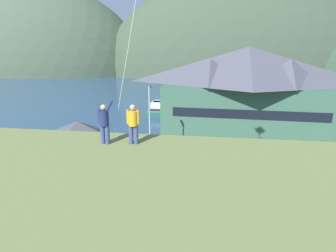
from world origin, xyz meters
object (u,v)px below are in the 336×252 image
(parked_car_mid_row_center, at_px, (293,168))
(parked_car_mid_row_near, at_px, (219,167))
(wharf_dock, at_px, (179,108))
(moored_boat_inner_slip, at_px, (157,109))
(storage_shed_near_lot, at_px, (80,150))
(parked_car_front_row_red, at_px, (308,217))
(person_companion, at_px, (133,123))
(harbor_lodge, at_px, (247,88))
(moored_boat_outer_mooring, at_px, (196,110))
(moored_boat_wharfside, at_px, (159,108))
(person_kite_flyer, at_px, (104,123))
(parked_car_mid_row_far, at_px, (188,196))
(parking_light_pole, at_px, (150,117))

(parked_car_mid_row_center, bearing_deg, parked_car_mid_row_near, -174.53)
(wharf_dock, relative_size, moored_boat_inner_slip, 1.61)
(parked_car_mid_row_near, bearing_deg, storage_shed_near_lot, -169.41)
(parked_car_front_row_red, bearing_deg, person_companion, -151.36)
(storage_shed_near_lot, relative_size, person_companion, 3.69)
(storage_shed_near_lot, bearing_deg, harbor_lodge, 47.33)
(harbor_lodge, distance_m, storage_shed_near_lot, 23.88)
(parked_car_front_row_red, bearing_deg, storage_shed_near_lot, 164.33)
(harbor_lodge, relative_size, wharf_dock, 1.75)
(moored_boat_outer_mooring, bearing_deg, parked_car_mid_row_center, -68.51)
(wharf_dock, bearing_deg, person_companion, -86.95)
(moored_boat_wharfside, bearing_deg, parked_car_mid_row_near, -68.95)
(parked_car_front_row_red, bearing_deg, moored_boat_outer_mooring, 104.77)
(moored_boat_outer_mooring, distance_m, person_kite_flyer, 39.06)
(person_kite_flyer, bearing_deg, moored_boat_inner_slip, 96.96)
(harbor_lodge, relative_size, storage_shed_near_lot, 3.67)
(parked_car_mid_row_far, distance_m, person_kite_flyer, 10.61)
(moored_boat_wharfside, relative_size, parked_car_front_row_red, 1.93)
(parked_car_mid_row_near, xyz_separation_m, parked_car_front_row_red, (5.37, -7.14, 0.00))
(harbor_lodge, height_order, parking_light_pole, harbor_lodge)
(moored_boat_outer_mooring, distance_m, parked_car_mid_row_near, 25.85)
(harbor_lodge, height_order, moored_boat_inner_slip, harbor_lodge)
(harbor_lodge, distance_m, parked_car_mid_row_center, 15.61)
(moored_boat_inner_slip, bearing_deg, wharf_dock, 38.72)
(moored_boat_outer_mooring, xyz_separation_m, parking_light_pole, (-3.84, -21.69, 3.73))
(parked_car_front_row_red, bearing_deg, harbor_lodge, 93.59)
(harbor_lodge, height_order, person_kite_flyer, harbor_lodge)
(moored_boat_wharfside, relative_size, parking_light_pole, 1.08)
(harbor_lodge, xyz_separation_m, parked_car_mid_row_near, (-3.97, -15.13, -5.16))
(harbor_lodge, height_order, parked_car_mid_row_near, harbor_lodge)
(parked_car_mid_row_far, distance_m, parking_light_pole, 11.16)
(storage_shed_near_lot, distance_m, parked_car_mid_row_center, 18.93)
(moored_boat_outer_mooring, height_order, moored_boat_inner_slip, same)
(moored_boat_inner_slip, distance_m, person_kite_flyer, 39.00)
(parked_car_mid_row_center, height_order, person_companion, person_companion)
(parked_car_front_row_red, distance_m, person_companion, 13.22)
(wharf_dock, bearing_deg, moored_boat_wharfside, -151.39)
(parked_car_mid_row_near, xyz_separation_m, parked_car_mid_row_center, (6.57, 0.63, 0.00))
(wharf_dock, xyz_separation_m, moored_boat_wharfside, (-3.63, -1.98, 0.37))
(moored_boat_wharfside, distance_m, moored_boat_inner_slip, 0.99)
(harbor_lodge, relative_size, parking_light_pole, 3.09)
(parked_car_mid_row_far, bearing_deg, moored_boat_inner_slip, 104.32)
(moored_boat_inner_slip, xyz_separation_m, parked_car_mid_row_center, (16.79, -24.74, 0.34))
(parking_light_pole, xyz_separation_m, person_kite_flyer, (1.54, -16.56, 3.84))
(storage_shed_near_lot, relative_size, moored_boat_outer_mooring, 1.08)
(harbor_lodge, bearing_deg, moored_boat_wharfside, 141.51)
(harbor_lodge, distance_m, parked_car_mid_row_far, 22.22)
(moored_boat_inner_slip, xyz_separation_m, parked_car_front_row_red, (15.59, -32.51, 0.34))
(wharf_dock, height_order, parking_light_pole, parking_light_pole)
(wharf_dock, bearing_deg, storage_shed_near_lot, -100.25)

